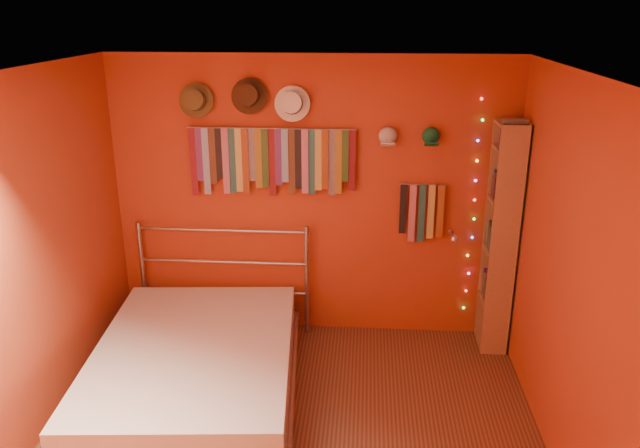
% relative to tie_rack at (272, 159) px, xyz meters
% --- Properties ---
extents(back_wall, '(3.50, 0.02, 2.50)m').
position_rel_tie_rack_xyz_m(back_wall, '(0.34, 0.06, -0.38)').
color(back_wall, '#A22D1A').
rests_on(back_wall, ground).
extents(right_wall, '(0.02, 3.50, 2.50)m').
position_rel_tie_rack_xyz_m(right_wall, '(2.09, -1.69, -0.38)').
color(right_wall, '#A22D1A').
rests_on(right_wall, ground).
extents(left_wall, '(0.02, 3.50, 2.50)m').
position_rel_tie_rack_xyz_m(left_wall, '(-1.41, -1.69, -0.38)').
color(left_wall, '#A22D1A').
rests_on(left_wall, ground).
extents(ceiling, '(3.50, 3.50, 0.02)m').
position_rel_tie_rack_xyz_m(ceiling, '(0.34, -1.69, 0.87)').
color(ceiling, white).
rests_on(ceiling, back_wall).
extents(tie_rack, '(1.45, 0.03, 0.60)m').
position_rel_tie_rack_xyz_m(tie_rack, '(0.00, 0.00, 0.00)').
color(tie_rack, '#A6A5AA').
rests_on(tie_rack, back_wall).
extents(small_tie_rack, '(0.40, 0.03, 0.52)m').
position_rel_tie_rack_xyz_m(small_tie_rack, '(1.30, 0.00, -0.44)').
color(small_tie_rack, '#A6A5AA').
rests_on(small_tie_rack, back_wall).
extents(fedora_olive, '(0.29, 0.16, 0.29)m').
position_rel_tie_rack_xyz_m(fedora_olive, '(-0.62, -0.03, 0.49)').
color(fedora_olive, brown).
rests_on(fedora_olive, back_wall).
extents(fedora_brown, '(0.30, 0.16, 0.30)m').
position_rel_tie_rack_xyz_m(fedora_brown, '(-0.17, -0.03, 0.54)').
color(fedora_brown, '#402816').
rests_on(fedora_brown, back_wall).
extents(fedora_white, '(0.30, 0.16, 0.29)m').
position_rel_tie_rack_xyz_m(fedora_white, '(0.18, -0.03, 0.48)').
color(fedora_white, white).
rests_on(fedora_white, back_wall).
extents(cap_white, '(0.17, 0.21, 0.17)m').
position_rel_tie_rack_xyz_m(cap_white, '(0.98, 0.01, 0.20)').
color(cap_white, silver).
rests_on(cap_white, back_wall).
extents(cap_green, '(0.16, 0.20, 0.16)m').
position_rel_tie_rack_xyz_m(cap_green, '(1.34, 0.01, 0.21)').
color(cap_green, '#166539').
rests_on(cap_green, back_wall).
extents(fairy_lights, '(0.05, 0.02, 1.91)m').
position_rel_tie_rack_xyz_m(fairy_lights, '(1.74, 0.02, -0.42)').
color(fairy_lights, '#FF3333').
rests_on(fairy_lights, back_wall).
extents(reading_lamp, '(0.07, 0.29, 0.08)m').
position_rel_tie_rack_xyz_m(reading_lamp, '(1.56, -0.16, -0.62)').
color(reading_lamp, '#A6A5AA').
rests_on(reading_lamp, back_wall).
extents(bookshelf, '(0.25, 0.34, 2.00)m').
position_rel_tie_rack_xyz_m(bookshelf, '(2.00, -0.16, -0.61)').
color(bookshelf, olive).
rests_on(bookshelf, ground).
extents(bed, '(1.73, 2.19, 1.03)m').
position_rel_tie_rack_xyz_m(bed, '(-0.46, -1.11, -1.39)').
color(bed, '#A6A5AA').
rests_on(bed, ground).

